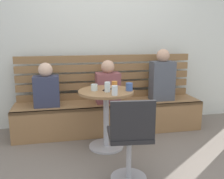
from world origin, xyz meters
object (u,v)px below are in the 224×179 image
cafe_table (106,108)px  cup_tumbler_orange (114,85)px  white_chair (130,138)px  cup_glass_short (94,87)px  cup_mug_blue (129,87)px  phone_on_table (107,90)px  person_child_left (46,87)px  cup_water_clear (115,90)px  person_child_middle (108,84)px  booth_bench (110,116)px  person_adult (162,77)px  cup_glass_tall (107,87)px

cafe_table → cup_tumbler_orange: cup_tumbler_orange is taller
white_chair → cup_glass_short: bearing=105.0°
white_chair → cup_tumbler_orange: (0.03, 0.86, 0.33)m
cup_mug_blue → phone_on_table: 0.27m
white_chair → phone_on_table: white_chair is taller
cafe_table → person_child_left: bearing=145.0°
cup_water_clear → person_child_middle: bearing=84.9°
booth_bench → cup_water_clear: cup_water_clear is taller
person_adult → person_child_left: bearing=-179.7°
booth_bench → white_chair: 1.37m
cup_tumbler_orange → cup_glass_short: bearing=-173.6°
white_chair → cup_mug_blue: 0.84m
white_chair → cup_glass_tall: 0.81m
cafe_table → person_adult: (0.94, 0.52, 0.26)m
cup_glass_tall → white_chair: bearing=-83.9°
cup_water_clear → phone_on_table: cup_water_clear is taller
booth_bench → person_child_left: (-0.88, -0.02, 0.48)m
person_adult → person_child_left: 1.67m
person_adult → cup_glass_short: (-1.08, -0.50, -0.00)m
cafe_table → person_child_middle: (0.12, 0.53, 0.19)m
cup_mug_blue → cup_tumbler_orange: bearing=143.9°
cafe_table → cup_glass_short: cup_glass_short is taller
person_adult → person_child_middle: size_ratio=1.24×
cup_glass_short → cup_mug_blue: bearing=-11.7°
person_adult → phone_on_table: bearing=-152.2°
person_child_middle → white_chair: bearing=-91.7°
white_chair → cup_mug_blue: size_ratio=8.95×
person_child_left → cup_glass_tall: bearing=-38.7°
white_chair → person_child_middle: size_ratio=1.38×
cafe_table → cup_tumbler_orange: (0.12, 0.05, 0.27)m
cup_tumbler_orange → phone_on_table: 0.11m
booth_bench → phone_on_table: size_ratio=19.29×
person_child_left → person_adult: bearing=0.3°
cup_water_clear → person_child_left: bearing=135.5°
person_adult → cup_water_clear: (-0.89, -0.78, 0.01)m
person_child_middle → cup_water_clear: 0.80m
person_adult → cup_glass_short: 1.19m
person_child_middle → phone_on_table: bearing=-101.5°
person_child_left → cup_glass_tall: size_ratio=4.99×
booth_bench → cup_water_clear: bearing=-96.9°
booth_bench → cup_tumbler_orange: size_ratio=27.00×
white_chair → cup_mug_blue: bearing=75.7°
cup_water_clear → cup_glass_tall: size_ratio=0.92×
person_child_left → cup_tumbler_orange: 0.97m
person_adult → cup_glass_tall: person_adult is taller
booth_bench → cup_mug_blue: 0.83m
person_child_middle → person_child_left: bearing=-178.7°
cup_tumbler_orange → person_child_middle: bearing=89.2°
cup_water_clear → cup_glass_short: bearing=124.7°
booth_bench → person_adult: size_ratio=3.55×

